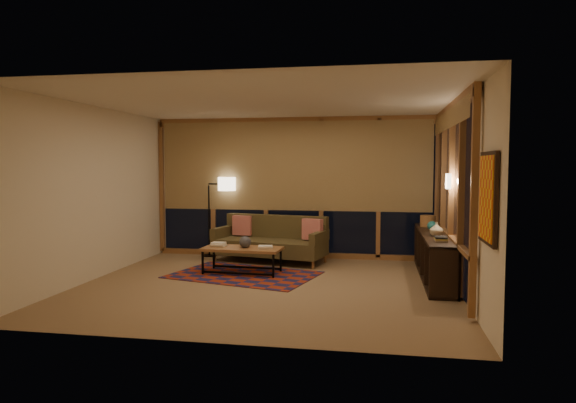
% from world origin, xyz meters
% --- Properties ---
extents(floor, '(5.50, 5.00, 0.01)m').
position_xyz_m(floor, '(0.00, 0.00, 0.00)').
color(floor, '#987156').
rests_on(floor, ground).
extents(ceiling, '(5.50, 5.00, 0.01)m').
position_xyz_m(ceiling, '(0.00, 0.00, 2.70)').
color(ceiling, beige).
rests_on(ceiling, walls).
extents(walls, '(5.51, 5.01, 2.70)m').
position_xyz_m(walls, '(0.00, 0.00, 1.35)').
color(walls, '#F4E2BE').
rests_on(walls, floor).
extents(window_wall_back, '(5.30, 0.16, 2.60)m').
position_xyz_m(window_wall_back, '(0.00, 2.43, 1.35)').
color(window_wall_back, '#955B32').
rests_on(window_wall_back, walls).
extents(window_wall_right, '(0.16, 3.70, 2.60)m').
position_xyz_m(window_wall_right, '(2.68, 0.60, 1.35)').
color(window_wall_right, '#955B32').
rests_on(window_wall_right, walls).
extents(wall_art, '(0.06, 0.74, 0.94)m').
position_xyz_m(wall_art, '(2.71, -1.85, 1.45)').
color(wall_art, red).
rests_on(wall_art, walls).
extents(wall_sconce, '(0.12, 0.18, 0.22)m').
position_xyz_m(wall_sconce, '(2.62, 0.45, 1.55)').
color(wall_sconce, '#FFEAC6').
rests_on(wall_sconce, walls).
extents(sofa, '(2.16, 1.23, 0.83)m').
position_xyz_m(sofa, '(-0.35, 1.85, 0.42)').
color(sofa, '#4F3F22').
rests_on(sofa, floor).
extents(pillow_left, '(0.38, 0.16, 0.37)m').
position_xyz_m(pillow_left, '(-0.96, 2.19, 0.60)').
color(pillow_left, red).
rests_on(pillow_left, sofa).
extents(pillow_right, '(0.40, 0.26, 0.38)m').
position_xyz_m(pillow_right, '(0.45, 1.80, 0.60)').
color(pillow_right, red).
rests_on(pillow_right, sofa).
extents(area_rug, '(2.55, 2.01, 0.01)m').
position_xyz_m(area_rug, '(-0.53, 0.66, 0.01)').
color(area_rug, maroon).
rests_on(area_rug, floor).
extents(coffee_table, '(1.32, 0.66, 0.43)m').
position_xyz_m(coffee_table, '(-0.58, 0.78, 0.22)').
color(coffee_table, '#955B32').
rests_on(coffee_table, floor).
extents(book_stack_a, '(0.26, 0.21, 0.07)m').
position_xyz_m(book_stack_a, '(-1.00, 0.84, 0.47)').
color(book_stack_a, white).
rests_on(book_stack_a, coffee_table).
extents(book_stack_b, '(0.26, 0.22, 0.05)m').
position_xyz_m(book_stack_b, '(-0.18, 0.76, 0.45)').
color(book_stack_b, white).
rests_on(book_stack_b, coffee_table).
extents(ceramic_pot, '(0.20, 0.20, 0.20)m').
position_xyz_m(ceramic_pot, '(-0.53, 0.78, 0.53)').
color(ceramic_pot, black).
rests_on(ceramic_pot, coffee_table).
extents(floor_lamp, '(0.55, 0.38, 1.56)m').
position_xyz_m(floor_lamp, '(-1.65, 2.27, 0.78)').
color(floor_lamp, black).
rests_on(floor_lamp, floor).
extents(bookshelf, '(0.40, 2.86, 0.71)m').
position_xyz_m(bookshelf, '(2.49, 1.00, 0.36)').
color(bookshelf, black).
rests_on(bookshelf, floor).
extents(basket, '(0.30, 0.30, 0.20)m').
position_xyz_m(basket, '(2.47, 1.87, 0.81)').
color(basket, olive).
rests_on(basket, bookshelf).
extents(teal_bowl, '(0.18, 0.18, 0.16)m').
position_xyz_m(teal_bowl, '(2.49, 1.31, 0.79)').
color(teal_bowl, '#1E6868').
rests_on(teal_bowl, bookshelf).
extents(vase, '(0.26, 0.26, 0.21)m').
position_xyz_m(vase, '(2.49, 0.65, 0.82)').
color(vase, tan).
rests_on(vase, bookshelf).
extents(shelf_book_stack, '(0.18, 0.25, 0.07)m').
position_xyz_m(shelf_book_stack, '(2.49, 0.09, 0.75)').
color(shelf_book_stack, white).
rests_on(shelf_book_stack, bookshelf).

